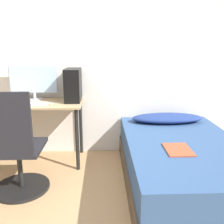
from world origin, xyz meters
name	(u,v)px	position (x,y,z in m)	size (l,w,h in m)	color
ground_plane	(52,215)	(0.00, 0.00, 0.00)	(14.00, 14.00, 0.00)	tan
wall_back	(68,62)	(0.00, 1.43, 1.25)	(8.00, 0.05, 2.50)	silver
desk	(39,112)	(-0.34, 1.11, 0.65)	(1.07, 0.60, 0.78)	tan
office_chair	(16,156)	(-0.40, 0.38, 0.40)	(0.57, 0.57, 1.06)	black
bed	(182,164)	(1.28, 0.46, 0.24)	(1.20, 1.90, 0.49)	#4C3D2D
pillow	(167,118)	(1.28, 1.15, 0.55)	(0.91, 0.36, 0.11)	navy
magazine	(178,150)	(1.16, 0.24, 0.50)	(0.24, 0.32, 0.01)	#B24C2D
monitor	(33,81)	(-0.43, 1.29, 1.02)	(0.61, 0.21, 0.44)	#B7B7BC
keyboard	(28,104)	(-0.42, 0.99, 0.79)	(0.44, 0.13, 0.02)	silver
pc_tower	(73,85)	(0.09, 1.19, 0.98)	(0.19, 0.39, 0.40)	black
mouse	(51,104)	(-0.15, 0.99, 0.79)	(0.06, 0.09, 0.02)	silver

